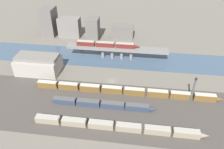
{
  "coord_description": "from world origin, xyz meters",
  "views": [
    {
      "loc": [
        14.25,
        -105.58,
        77.27
      ],
      "look_at": [
        0.0,
        1.7,
        3.47
      ],
      "focal_mm": 35.0,
      "sensor_mm": 36.0,
      "label": 1
    }
  ],
  "objects_px": {
    "train_yard_mid": "(103,104)",
    "warehouse_building": "(38,64)",
    "train_yard_near": "(118,126)",
    "train_on_bridge": "(107,44)",
    "signal_tower": "(193,90)",
    "train_yard_far": "(125,91)"
  },
  "relations": [
    {
      "from": "train_yard_mid",
      "to": "warehouse_building",
      "type": "bearing_deg",
      "value": 149.23
    },
    {
      "from": "train_yard_near",
      "to": "warehouse_building",
      "type": "height_order",
      "value": "warehouse_building"
    },
    {
      "from": "train_yard_near",
      "to": "train_yard_mid",
      "type": "height_order",
      "value": "train_yard_near"
    },
    {
      "from": "train_on_bridge",
      "to": "signal_tower",
      "type": "bearing_deg",
      "value": -38.32
    },
    {
      "from": "train_yard_far",
      "to": "signal_tower",
      "type": "distance_m",
      "value": 35.43
    },
    {
      "from": "train_yard_mid",
      "to": "warehouse_building",
      "type": "relative_size",
      "value": 2.05
    },
    {
      "from": "warehouse_building",
      "to": "signal_tower",
      "type": "relative_size",
      "value": 1.77
    },
    {
      "from": "signal_tower",
      "to": "train_yard_mid",
      "type": "bearing_deg",
      "value": -166.88
    },
    {
      "from": "train_yard_mid",
      "to": "signal_tower",
      "type": "distance_m",
      "value": 46.76
    },
    {
      "from": "train_on_bridge",
      "to": "signal_tower",
      "type": "relative_size",
      "value": 2.93
    },
    {
      "from": "train_on_bridge",
      "to": "train_yard_near",
      "type": "relative_size",
      "value": 0.55
    },
    {
      "from": "train_yard_mid",
      "to": "train_yard_far",
      "type": "bearing_deg",
      "value": 49.86
    },
    {
      "from": "train_yard_near",
      "to": "train_yard_mid",
      "type": "bearing_deg",
      "value": 123.25
    },
    {
      "from": "warehouse_building",
      "to": "train_on_bridge",
      "type": "bearing_deg",
      "value": 29.87
    },
    {
      "from": "train_yard_near",
      "to": "train_yard_mid",
      "type": "distance_m",
      "value": 16.57
    },
    {
      "from": "train_yard_near",
      "to": "signal_tower",
      "type": "bearing_deg",
      "value": 34.04
    },
    {
      "from": "train_yard_near",
      "to": "warehouse_building",
      "type": "relative_size",
      "value": 3.0
    },
    {
      "from": "train_yard_near",
      "to": "train_yard_far",
      "type": "distance_m",
      "value": 25.99
    },
    {
      "from": "train_yard_far",
      "to": "signal_tower",
      "type": "xyz_separation_m",
      "value": [
        34.99,
        -1.57,
        5.33
      ]
    },
    {
      "from": "train_on_bridge",
      "to": "train_yard_mid",
      "type": "xyz_separation_m",
      "value": [
        5.46,
        -50.57,
        -8.66
      ]
    },
    {
      "from": "train_on_bridge",
      "to": "train_yard_near",
      "type": "height_order",
      "value": "train_on_bridge"
    },
    {
      "from": "signal_tower",
      "to": "train_yard_near",
      "type": "bearing_deg",
      "value": -145.96
    }
  ]
}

